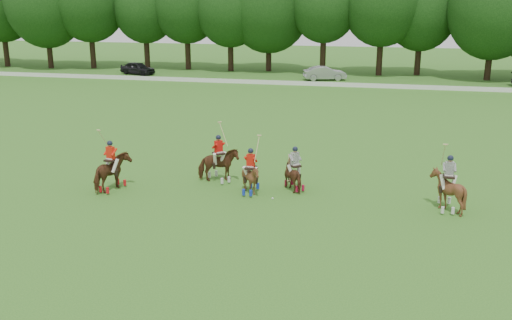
% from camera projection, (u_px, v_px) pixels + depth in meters
% --- Properties ---
extents(ground, '(180.00, 180.00, 0.00)m').
position_uv_depth(ground, '(192.00, 216.00, 23.89)').
color(ground, '#2C621C').
rests_on(ground, ground).
extents(tree_line, '(117.98, 14.32, 14.75)m').
position_uv_depth(tree_line, '(327.00, 3.00, 66.63)').
color(tree_line, black).
rests_on(tree_line, ground).
extents(boundary_rail, '(120.00, 0.10, 0.44)m').
position_uv_depth(boundary_rail, '(312.00, 84.00, 59.45)').
color(boundary_rail, white).
rests_on(boundary_rail, ground).
extents(car_left, '(4.75, 3.03, 1.51)m').
position_uv_depth(car_left, '(138.00, 68.00, 68.17)').
color(car_left, black).
rests_on(car_left, ground).
extents(car_mid, '(4.98, 3.03, 1.55)m').
position_uv_depth(car_mid, '(325.00, 73.00, 63.34)').
color(car_mid, '#A3A3A8').
rests_on(car_mid, ground).
extents(polo_red_a, '(1.35, 2.20, 2.96)m').
position_uv_depth(polo_red_a, '(112.00, 172.00, 26.87)').
color(polo_red_a, '#522915').
rests_on(polo_red_a, ground).
extents(polo_red_b, '(2.16, 2.18, 2.91)m').
position_uv_depth(polo_red_b, '(219.00, 165.00, 28.21)').
color(polo_red_b, '#522915').
rests_on(polo_red_b, ground).
extents(polo_red_c, '(1.28, 1.41, 2.72)m').
position_uv_depth(polo_red_c, '(251.00, 178.00, 26.46)').
color(polo_red_c, '#522915').
rests_on(polo_red_c, ground).
extents(polo_stripe_a, '(1.64, 1.74, 2.12)m').
position_uv_depth(polo_stripe_a, '(295.00, 175.00, 26.98)').
color(polo_stripe_a, '#522915').
rests_on(polo_stripe_a, ground).
extents(polo_stripe_b, '(1.45, 1.62, 2.98)m').
position_uv_depth(polo_stripe_b, '(447.00, 190.00, 24.35)').
color(polo_stripe_b, '#522915').
rests_on(polo_stripe_b, ground).
extents(polo_ball, '(0.09, 0.09, 0.09)m').
position_uv_depth(polo_ball, '(273.00, 198.00, 25.87)').
color(polo_ball, white).
rests_on(polo_ball, ground).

